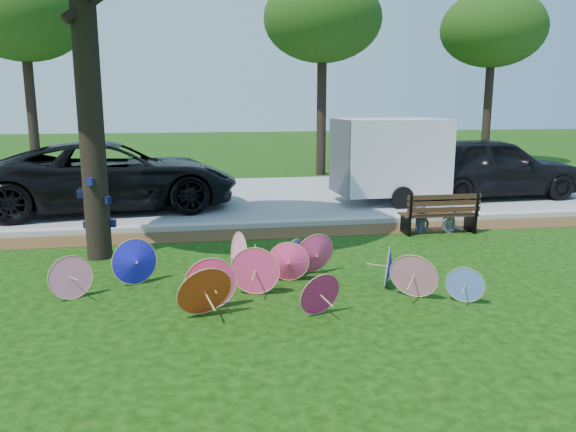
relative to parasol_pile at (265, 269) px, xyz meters
name	(u,v)px	position (x,y,z in m)	size (l,w,h in m)	color
ground	(277,310)	(0.07, -0.79, -0.36)	(90.00, 90.00, 0.00)	black
mulch_strip	(245,234)	(0.07, 3.71, -0.35)	(90.00, 1.00, 0.01)	#472D16
curb	(242,225)	(0.07, 4.41, -0.30)	(90.00, 0.30, 0.12)	#B7B5AD
street	(229,197)	(0.07, 8.56, -0.35)	(90.00, 8.00, 0.01)	gray
parasol_pile	(265,269)	(0.00, 0.00, 0.00)	(6.17, 2.31, 0.83)	pink
black_van	(112,176)	(-3.07, 7.14, 0.54)	(2.97, 6.45, 1.79)	black
dark_pickup	(489,167)	(7.63, 7.21, 0.55)	(2.14, 5.33, 1.82)	black
cargo_trailer	(390,156)	(4.43, 6.86, 0.96)	(2.91, 1.84, 2.64)	silver
park_bench	(438,213)	(4.22, 3.21, 0.08)	(1.67, 0.64, 0.87)	black
person_left	(422,206)	(3.87, 3.26, 0.24)	(0.44, 0.29, 1.20)	#3D4053
person_right	(452,206)	(4.57, 3.26, 0.20)	(0.54, 0.42, 1.12)	#B6B5BE
bg_trees	(292,22)	(2.97, 14.21, 5.41)	(22.92, 6.11, 7.40)	black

